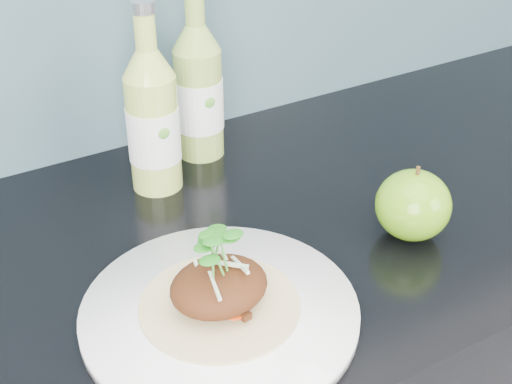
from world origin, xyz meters
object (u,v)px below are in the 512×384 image
cider_bottle_left (153,121)px  cider_bottle_right (199,92)px  dinner_plate (220,312)px  green_apple (413,205)px

cider_bottle_left → cider_bottle_right: same height
dinner_plate → green_apple: size_ratio=3.08×
green_apple → cider_bottle_right: bearing=111.6°
green_apple → cider_bottle_left: bearing=129.4°
dinner_plate → cider_bottle_left: 0.30m
dinner_plate → cider_bottle_left: size_ratio=1.41×
dinner_plate → cider_bottle_right: cider_bottle_right is taller
green_apple → cider_bottle_right: size_ratio=0.46×
cider_bottle_right → green_apple: bearing=-59.1°
green_apple → cider_bottle_left: (-0.22, 0.27, 0.05)m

